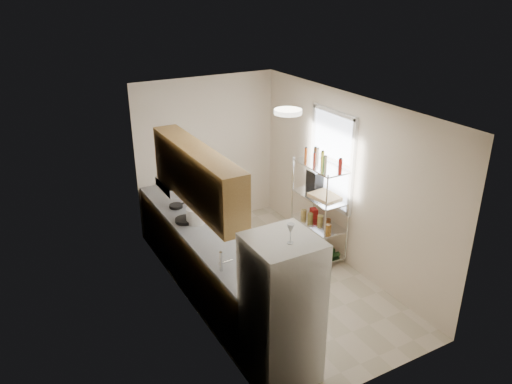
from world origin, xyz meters
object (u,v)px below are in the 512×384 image
at_px(refrigerator, 281,310).
at_px(cutting_board, 326,196).
at_px(rice_cooker, 196,215).
at_px(frying_pan_large, 185,220).
at_px(espresso_machine, 315,178).

distance_m(refrigerator, cutting_board, 2.68).
xyz_separation_m(rice_cooker, frying_pan_large, (-0.13, 0.10, -0.09)).
relative_size(rice_cooker, cutting_board, 0.60).
relative_size(frying_pan_large, cutting_board, 0.61).
relative_size(rice_cooker, espresso_machine, 0.93).
height_order(rice_cooker, espresso_machine, espresso_machine).
xyz_separation_m(refrigerator, cutting_board, (1.93, 1.85, 0.18)).
xyz_separation_m(refrigerator, frying_pan_large, (-0.16, 2.32, 0.08)).
bearing_deg(frying_pan_large, espresso_machine, -11.08).
height_order(frying_pan_large, cutting_board, cutting_board).
xyz_separation_m(rice_cooker, espresso_machine, (2.03, 0.03, 0.15)).
bearing_deg(rice_cooker, cutting_board, -10.53).
xyz_separation_m(refrigerator, espresso_machine, (2.00, 2.25, 0.31)).
distance_m(rice_cooker, espresso_machine, 2.03).
relative_size(refrigerator, rice_cooker, 6.22).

